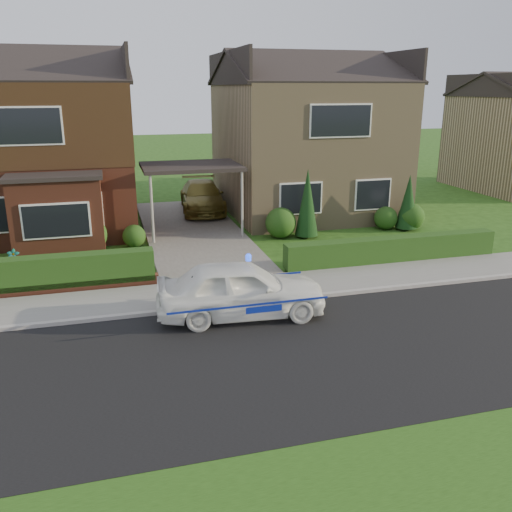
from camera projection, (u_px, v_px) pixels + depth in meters
name	position (u px, v px, depth m)	size (l,w,h in m)	color
ground	(273.00, 358.00, 11.80)	(120.00, 120.00, 0.00)	#214412
road	(273.00, 358.00, 11.80)	(60.00, 6.00, 0.02)	black
kerb	(240.00, 304.00, 14.59)	(60.00, 0.16, 0.12)	#9E9993
sidewalk	(231.00, 291.00, 15.56)	(60.00, 2.00, 0.10)	slate
driveway	(193.00, 232.00, 21.91)	(3.80, 12.00, 0.12)	#666059
house_left	(37.00, 135.00, 21.99)	(7.50, 9.53, 7.25)	brown
house_right	(305.00, 132.00, 25.06)	(7.50, 8.06, 7.25)	#9B835F
carport_link	(191.00, 168.00, 21.09)	(3.80, 3.00, 2.77)	black
dwarf_wall	(20.00, 292.00, 15.15)	(7.70, 0.25, 0.36)	brown
hedge_left	(21.00, 296.00, 15.35)	(7.50, 0.55, 0.90)	#133811
hedge_right	(391.00, 263.00, 18.20)	(7.50, 0.55, 0.80)	#133811
shrub_left_mid	(88.00, 235.00, 19.15)	(1.32, 1.32, 1.32)	#133811
shrub_left_near	(134.00, 236.00, 19.90)	(0.84, 0.84, 0.84)	#133811
shrub_right_near	(281.00, 223.00, 21.08)	(1.20, 1.20, 1.20)	#133811
shrub_right_mid	(386.00, 218.00, 22.38)	(0.96, 0.96, 0.96)	#133811
shrub_right_far	(411.00, 217.00, 22.34)	(1.08, 1.08, 1.08)	#133811
conifer_a	(307.00, 205.00, 20.95)	(0.90, 0.90, 2.60)	black
conifer_b	(408.00, 204.00, 22.12)	(0.90, 0.90, 2.20)	black
police_car	(241.00, 290.00, 13.76)	(3.94, 4.41, 1.62)	white
driveway_car	(202.00, 196.00, 25.16)	(1.90, 4.68, 1.36)	brown
potted_plant_a	(14.00, 261.00, 17.21)	(0.38, 0.26, 0.73)	gray
potted_plant_c	(138.00, 267.00, 16.57)	(0.43, 0.43, 0.77)	gray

